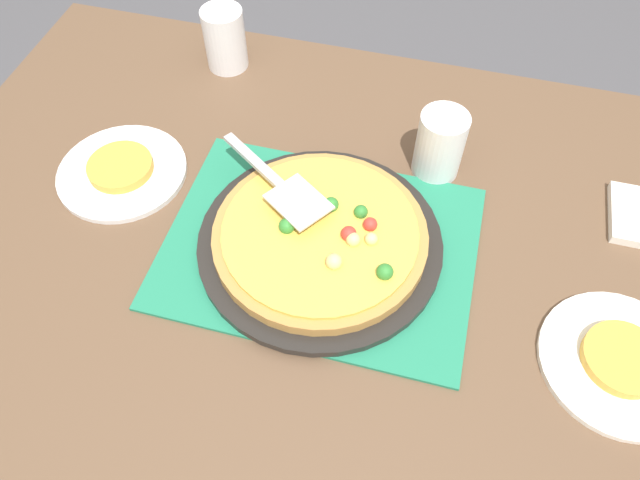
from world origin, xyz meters
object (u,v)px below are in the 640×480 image
object	(u,v)px
served_slice_right	(120,167)
cup_corner	(440,145)
plate_near_left	(619,363)
cup_near	(225,39)
pizza_pan	(320,243)
served_slice_left	(623,359)
pizza_server	(279,184)
pizza	(321,235)
plate_far_right	(122,172)

from	to	relation	value
served_slice_right	cup_corner	world-z (taller)	cup_corner
plate_near_left	cup_near	xyz separation A→B (m)	(-0.74, 0.47, 0.06)
pizza_pan	plate_near_left	size ratio (longest dim) A/B	1.73
cup_corner	served_slice_left	bearing A→B (deg)	-44.64
cup_near	pizza_server	xyz separation A→B (m)	(0.21, -0.33, 0.01)
pizza	plate_near_left	xyz separation A→B (m)	(0.45, -0.08, -0.03)
plate_near_left	served_slice_right	bearing A→B (deg)	169.78
plate_far_right	pizza_server	bearing A→B (deg)	-1.41
cup_near	plate_near_left	bearing A→B (deg)	-32.51
served_slice_left	served_slice_right	xyz separation A→B (m)	(-0.82, 0.15, 0.00)
plate_near_left	served_slice_left	size ratio (longest dim) A/B	2.00
pizza	pizza_pan	bearing A→B (deg)	172.95
pizza_pan	plate_far_right	bearing A→B (deg)	170.36
pizza	cup_corner	xyz separation A→B (m)	(0.15, 0.21, 0.03)
pizza_server	plate_far_right	bearing A→B (deg)	178.59
pizza	cup_corner	bearing A→B (deg)	54.88
served_slice_right	pizza_server	size ratio (longest dim) A/B	0.51
pizza_pan	cup_near	size ratio (longest dim) A/B	3.17
served_slice_right	cup_near	distance (m)	0.34
served_slice_left	cup_corner	xyz separation A→B (m)	(-0.30, 0.29, 0.04)
pizza_pan	pizza	distance (m)	0.02
pizza_pan	cup_near	xyz separation A→B (m)	(-0.29, 0.39, 0.05)
pizza	pizza_server	xyz separation A→B (m)	(-0.08, 0.06, 0.03)
served_slice_left	cup_near	size ratio (longest dim) A/B	0.92
pizza	plate_far_right	size ratio (longest dim) A/B	1.50
served_slice_left	cup_corner	distance (m)	0.42
pizza_pan	plate_near_left	bearing A→B (deg)	-10.70
cup_near	served_slice_left	bearing A→B (deg)	-32.51
pizza_pan	served_slice_right	distance (m)	0.37
plate_near_left	served_slice_right	world-z (taller)	served_slice_right
cup_near	cup_corner	world-z (taller)	same
plate_far_right	served_slice_left	world-z (taller)	served_slice_left
plate_near_left	cup_near	bearing A→B (deg)	147.49
pizza	pizza_server	world-z (taller)	pizza_server
plate_far_right	plate_near_left	bearing A→B (deg)	-10.22
pizza	cup_corner	size ratio (longest dim) A/B	2.75
plate_near_left	pizza	bearing A→B (deg)	169.28
pizza_pan	pizza_server	size ratio (longest dim) A/B	1.78
pizza_pan	served_slice_right	bearing A→B (deg)	170.36
cup_near	cup_corner	distance (m)	0.48
cup_near	cup_corner	bearing A→B (deg)	-21.85
pizza_pan	served_slice_left	distance (m)	0.46
cup_corner	pizza_server	xyz separation A→B (m)	(-0.23, -0.15, 0.01)
cup_corner	plate_near_left	bearing A→B (deg)	-44.64
pizza_server	served_slice_left	bearing A→B (deg)	-14.85
plate_far_right	served_slice_left	distance (m)	0.83
cup_near	pizza	bearing A→B (deg)	-52.80
plate_far_right	served_slice_right	world-z (taller)	served_slice_right
pizza_pan	plate_far_right	xyz separation A→B (m)	(-0.37, 0.06, -0.01)
pizza	served_slice_left	bearing A→B (deg)	-10.72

